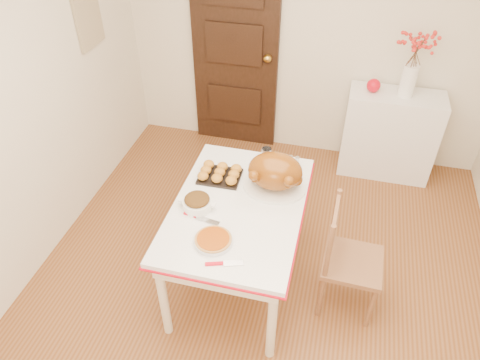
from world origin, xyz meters
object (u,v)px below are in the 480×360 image
(kitchen_table, at_px, (238,244))
(chair_oak, at_px, (353,260))
(turkey_platter, at_px, (275,173))
(pumpkin_pie, at_px, (213,240))
(sideboard, at_px, (389,135))

(kitchen_table, height_order, chair_oak, chair_oak)
(turkey_platter, bearing_deg, chair_oak, -33.19)
(kitchen_table, distance_m, pumpkin_pie, 0.55)
(kitchen_table, relative_size, turkey_platter, 2.93)
(sideboard, xyz_separation_m, pumpkin_pie, (-1.12, -2.04, 0.37))
(chair_oak, bearing_deg, sideboard, -6.52)
(kitchen_table, height_order, pumpkin_pie, pumpkin_pie)
(chair_oak, relative_size, pumpkin_pie, 3.78)
(kitchen_table, distance_m, chair_oak, 0.81)
(turkey_platter, bearing_deg, kitchen_table, -142.54)
(sideboard, xyz_separation_m, chair_oak, (-0.24, -1.68, 0.02))
(pumpkin_pie, bearing_deg, kitchen_table, 79.99)
(chair_oak, xyz_separation_m, turkey_platter, (-0.61, 0.24, 0.46))
(kitchen_table, bearing_deg, chair_oak, -0.53)
(sideboard, relative_size, turkey_platter, 1.95)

